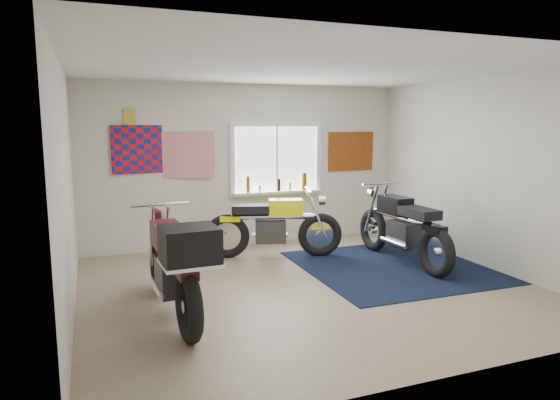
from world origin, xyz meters
name	(u,v)px	position (x,y,z in m)	size (l,w,h in m)	color
ground	(308,287)	(0.00, 0.00, 0.00)	(5.50, 5.50, 0.00)	#9E896B
room_shell	(309,157)	(0.00, 0.00, 1.64)	(5.50, 5.50, 5.50)	white
navy_rug	(392,267)	(1.49, 0.36, 0.01)	(2.50, 2.60, 0.01)	black
window_assembly	(277,163)	(0.50, 2.47, 1.37)	(1.66, 0.17, 1.26)	white
oil_bottles	(285,183)	(0.64, 2.40, 1.02)	(1.12, 0.09, 0.30)	brown
flag_display	(129,117)	(-1.90, 2.48, 2.15)	(1.60, 0.10, 1.17)	red
triumph_poster	(351,151)	(1.95, 2.48, 1.55)	(0.90, 0.03, 0.70)	#A54C14
yellow_triumph	(273,227)	(0.08, 1.50, 0.47)	(2.07, 0.84, 1.07)	black
black_chrome_bike	(402,229)	(1.75, 0.52, 0.50)	(0.68, 2.24, 1.15)	black
maroon_tourer	(175,265)	(-1.74, -0.49, 0.59)	(0.68, 2.25, 1.14)	black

